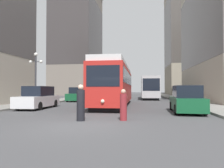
% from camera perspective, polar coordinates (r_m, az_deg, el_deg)
% --- Properties ---
extents(ground_plane, '(200.00, 200.00, 0.00)m').
position_cam_1_polar(ground_plane, '(9.18, -9.43, -11.31)').
color(ground_plane, '#424244').
extents(sidewalk_left, '(2.87, 120.00, 0.15)m').
position_cam_1_polar(sidewalk_left, '(49.91, -4.69, -3.17)').
color(sidewalk_left, gray).
rests_on(sidewalk_left, ground).
extents(sidewalk_right, '(2.87, 120.00, 0.15)m').
position_cam_1_polar(sidewalk_right, '(48.98, 14.98, -3.16)').
color(sidewalk_right, gray).
rests_on(sidewalk_right, ground).
extents(streetcar, '(2.77, 13.83, 3.89)m').
position_cam_1_polar(streetcar, '(20.12, 0.88, 0.04)').
color(streetcar, black).
rests_on(streetcar, ground).
extents(transit_bus, '(2.72, 11.27, 3.45)m').
position_cam_1_polar(transit_bus, '(34.19, 10.27, -0.81)').
color(transit_bus, black).
rests_on(transit_bus, ground).
extents(parked_car_left_near, '(2.10, 4.89, 1.82)m').
position_cam_1_polar(parked_car_left_near, '(27.57, -9.60, -2.95)').
color(parked_car_left_near, black).
rests_on(parked_car_left_near, ground).
extents(parked_car_left_mid, '(1.99, 4.87, 1.82)m').
position_cam_1_polar(parked_car_left_mid, '(18.06, -19.69, -3.69)').
color(parked_car_left_mid, black).
rests_on(parked_car_left_mid, ground).
extents(parked_car_right_far, '(2.03, 4.53, 1.82)m').
position_cam_1_polar(parked_car_right_far, '(14.78, 19.88, -4.20)').
color(parked_car_right_far, black).
rests_on(parked_car_right_far, ground).
extents(pedestrian_crossing_near, '(0.41, 0.41, 1.81)m').
position_cam_1_polar(pedestrian_crossing_near, '(10.44, -8.64, -5.46)').
color(pedestrian_crossing_near, black).
rests_on(pedestrian_crossing_near, ground).
extents(pedestrian_crossing_far, '(0.35, 0.35, 1.58)m').
position_cam_1_polar(pedestrian_crossing_far, '(10.46, 3.17, -6.05)').
color(pedestrian_crossing_far, maroon).
rests_on(pedestrian_crossing_far, ground).
extents(lamp_post_left_near, '(1.41, 0.36, 5.03)m').
position_cam_1_polar(lamp_post_left_near, '(21.67, -20.34, 3.70)').
color(lamp_post_left_near, '#333338').
rests_on(lamp_post_left_near, sidewalk_left).
extents(building_left_corner, '(11.34, 17.90, 31.08)m').
position_cam_1_polar(building_left_corner, '(60.92, -9.37, 12.30)').
color(building_left_corner, slate).
rests_on(building_left_corner, ground).
extents(building_right_corner, '(15.29, 16.15, 32.46)m').
position_cam_1_polar(building_right_corner, '(63.00, 21.84, 12.58)').
color(building_right_corner, gray).
rests_on(building_right_corner, ground).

